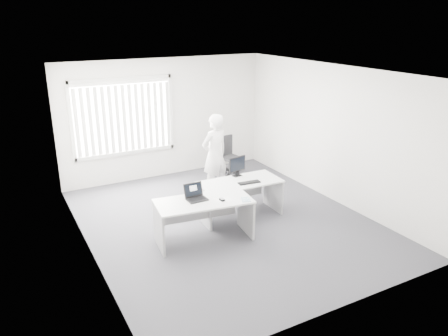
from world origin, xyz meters
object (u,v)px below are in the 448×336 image
office_chair (229,162)px  laptop (197,193)px  monitor (237,166)px  desk_far (240,191)px  desk_near (204,212)px  person (215,155)px

office_chair → laptop: laptop is taller
office_chair → monitor: monitor is taller
desk_far → office_chair: (1.02, 2.24, -0.23)m
desk_near → person: bearing=64.8°
office_chair → laptop: bearing=-138.3°
desk_near → monitor: bearing=43.3°
desk_near → desk_far: desk_near is taller
laptop → desk_near: bearing=-37.7°
office_chair → laptop: 3.50m
desk_far → person: (0.10, 1.24, 0.37)m
desk_near → desk_far: size_ratio=1.07×
desk_far → monitor: monitor is taller
desk_near → office_chair: size_ratio=1.84×
desk_near → person: 2.14m
desk_near → desk_far: bearing=34.7°
desk_near → person: person is taller
laptop → person: bearing=53.5°
office_chair → monitor: 2.25m
desk_far → laptop: size_ratio=4.71×
desk_far → laptop: bearing=-155.5°
person → monitor: (-0.00, -0.96, 0.03)m
person → monitor: 0.96m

